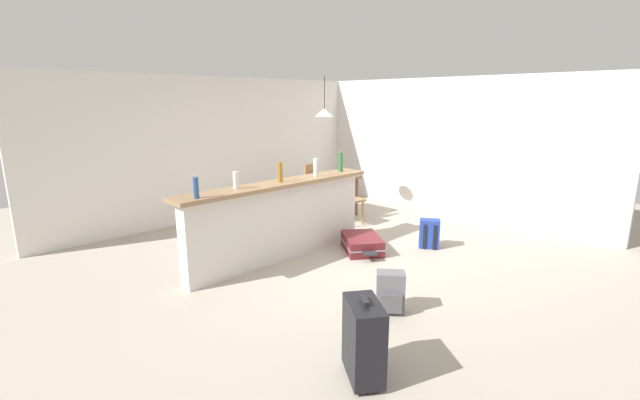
{
  "coord_description": "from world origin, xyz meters",
  "views": [
    {
      "loc": [
        -4.21,
        -3.77,
        2.11
      ],
      "look_at": [
        -0.0,
        0.52,
        0.69
      ],
      "focal_mm": 24.03,
      "sensor_mm": 36.0,
      "label": 1
    }
  ],
  "objects_px": {
    "bottle_white": "(236,180)",
    "dining_chair_near_partition": "(346,194)",
    "dining_chair_far_side": "(307,185)",
    "backpack_grey": "(390,293)",
    "bottle_blue": "(196,188)",
    "suitcase_flat_maroon": "(362,244)",
    "bottle_green": "(341,162)",
    "bottle_clear": "(316,167)",
    "suitcase_upright_black": "(364,340)",
    "dining_table": "(325,182)",
    "backpack_blue": "(429,234)",
    "bottle_amber": "(280,172)",
    "pendant_lamp": "(324,113)"
  },
  "relations": [
    {
      "from": "bottle_blue",
      "to": "suitcase_flat_maroon",
      "type": "distance_m",
      "value": 2.53
    },
    {
      "from": "bottle_white",
      "to": "dining_chair_far_side",
      "type": "height_order",
      "value": "bottle_white"
    },
    {
      "from": "dining_table",
      "to": "bottle_blue",
      "type": "bearing_deg",
      "value": -159.64
    },
    {
      "from": "bottle_clear",
      "to": "backpack_grey",
      "type": "xyz_separation_m",
      "value": [
        -0.8,
        -1.92,
        -0.98
      ]
    },
    {
      "from": "suitcase_upright_black",
      "to": "backpack_blue",
      "type": "relative_size",
      "value": 1.6
    },
    {
      "from": "dining_chair_near_partition",
      "to": "backpack_grey",
      "type": "xyz_separation_m",
      "value": [
        -2.05,
        -2.46,
        -0.31
      ]
    },
    {
      "from": "dining_chair_far_side",
      "to": "pendant_lamp",
      "type": "bearing_deg",
      "value": -90.02
    },
    {
      "from": "dining_chair_far_side",
      "to": "backpack_blue",
      "type": "relative_size",
      "value": 2.21
    },
    {
      "from": "bottle_white",
      "to": "dining_chair_near_partition",
      "type": "height_order",
      "value": "bottle_white"
    },
    {
      "from": "dining_chair_near_partition",
      "to": "pendant_lamp",
      "type": "bearing_deg",
      "value": 80.82
    },
    {
      "from": "dining_chair_near_partition",
      "to": "bottle_clear",
      "type": "bearing_deg",
      "value": -156.67
    },
    {
      "from": "suitcase_flat_maroon",
      "to": "bottle_amber",
      "type": "bearing_deg",
      "value": 149.52
    },
    {
      "from": "pendant_lamp",
      "to": "suitcase_upright_black",
      "type": "distance_m",
      "value": 5.05
    },
    {
      "from": "bottle_white",
      "to": "backpack_blue",
      "type": "height_order",
      "value": "bottle_white"
    },
    {
      "from": "suitcase_flat_maroon",
      "to": "suitcase_upright_black",
      "type": "xyz_separation_m",
      "value": [
        -2.19,
        -1.85,
        0.22
      ]
    },
    {
      "from": "bottle_blue",
      "to": "dining_chair_far_side",
      "type": "bearing_deg",
      "value": 28.04
    },
    {
      "from": "dining_chair_far_side",
      "to": "backpack_grey",
      "type": "distance_m",
      "value": 4.18
    },
    {
      "from": "bottle_green",
      "to": "backpack_blue",
      "type": "bearing_deg",
      "value": -62.26
    },
    {
      "from": "dining_chair_far_side",
      "to": "pendant_lamp",
      "type": "relative_size",
      "value": 1.26
    },
    {
      "from": "dining_chair_near_partition",
      "to": "dining_chair_far_side",
      "type": "relative_size",
      "value": 1.0
    },
    {
      "from": "dining_chair_near_partition",
      "to": "bottle_white",
      "type": "bearing_deg",
      "value": -169.16
    },
    {
      "from": "bottle_green",
      "to": "suitcase_flat_maroon",
      "type": "height_order",
      "value": "bottle_green"
    },
    {
      "from": "bottle_green",
      "to": "dining_table",
      "type": "xyz_separation_m",
      "value": [
        0.73,
        1.06,
        -0.55
      ]
    },
    {
      "from": "bottle_white",
      "to": "bottle_green",
      "type": "bearing_deg",
      "value": -0.3
    },
    {
      "from": "bottle_green",
      "to": "dining_chair_near_partition",
      "type": "distance_m",
      "value": 1.09
    },
    {
      "from": "bottle_amber",
      "to": "suitcase_flat_maroon",
      "type": "height_order",
      "value": "bottle_amber"
    },
    {
      "from": "bottle_amber",
      "to": "suitcase_upright_black",
      "type": "relative_size",
      "value": 0.39
    },
    {
      "from": "suitcase_flat_maroon",
      "to": "dining_chair_near_partition",
      "type": "bearing_deg",
      "value": 51.28
    },
    {
      "from": "bottle_blue",
      "to": "bottle_white",
      "type": "relative_size",
      "value": 1.12
    },
    {
      "from": "bottle_clear",
      "to": "bottle_green",
      "type": "relative_size",
      "value": 0.9
    },
    {
      "from": "bottle_white",
      "to": "dining_chair_near_partition",
      "type": "bearing_deg",
      "value": 10.84
    },
    {
      "from": "bottle_amber",
      "to": "suitcase_upright_black",
      "type": "bearing_deg",
      "value": -116.22
    },
    {
      "from": "suitcase_upright_black",
      "to": "dining_table",
      "type": "bearing_deg",
      "value": 48.5
    },
    {
      "from": "bottle_blue",
      "to": "dining_table",
      "type": "distance_m",
      "value": 3.42
    },
    {
      "from": "backpack_blue",
      "to": "bottle_clear",
      "type": "bearing_deg",
      "value": 135.97
    },
    {
      "from": "dining_table",
      "to": "pendant_lamp",
      "type": "xyz_separation_m",
      "value": [
        0.06,
        0.08,
        1.23
      ]
    },
    {
      "from": "bottle_amber",
      "to": "dining_chair_far_side",
      "type": "xyz_separation_m",
      "value": [
        1.98,
        1.63,
        -0.67
      ]
    },
    {
      "from": "bottle_blue",
      "to": "suitcase_upright_black",
      "type": "distance_m",
      "value": 2.49
    },
    {
      "from": "suitcase_flat_maroon",
      "to": "backpack_blue",
      "type": "bearing_deg",
      "value": -35.35
    },
    {
      "from": "dining_chair_far_side",
      "to": "suitcase_upright_black",
      "type": "xyz_separation_m",
      "value": [
        -3.18,
        -4.06,
        -0.19
      ]
    },
    {
      "from": "backpack_grey",
      "to": "backpack_blue",
      "type": "xyz_separation_m",
      "value": [
        1.98,
        0.77,
        0.0
      ]
    },
    {
      "from": "bottle_green",
      "to": "suitcase_flat_maroon",
      "type": "bearing_deg",
      "value": -107.54
    },
    {
      "from": "suitcase_flat_maroon",
      "to": "backpack_blue",
      "type": "relative_size",
      "value": 2.06
    },
    {
      "from": "dining_chair_near_partition",
      "to": "dining_table",
      "type": "bearing_deg",
      "value": 86.04
    },
    {
      "from": "bottle_green",
      "to": "backpack_blue",
      "type": "xyz_separation_m",
      "value": [
        0.63,
        -1.19,
        -0.99
      ]
    },
    {
      "from": "dining_table",
      "to": "pendant_lamp",
      "type": "height_order",
      "value": "pendant_lamp"
    },
    {
      "from": "backpack_blue",
      "to": "backpack_grey",
      "type": "bearing_deg",
      "value": -158.74
    },
    {
      "from": "bottle_white",
      "to": "backpack_grey",
      "type": "xyz_separation_m",
      "value": [
        0.48,
        -1.97,
        -0.96
      ]
    },
    {
      "from": "backpack_grey",
      "to": "suitcase_upright_black",
      "type": "distance_m",
      "value": 1.15
    },
    {
      "from": "bottle_blue",
      "to": "dining_chair_near_partition",
      "type": "height_order",
      "value": "bottle_blue"
    }
  ]
}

